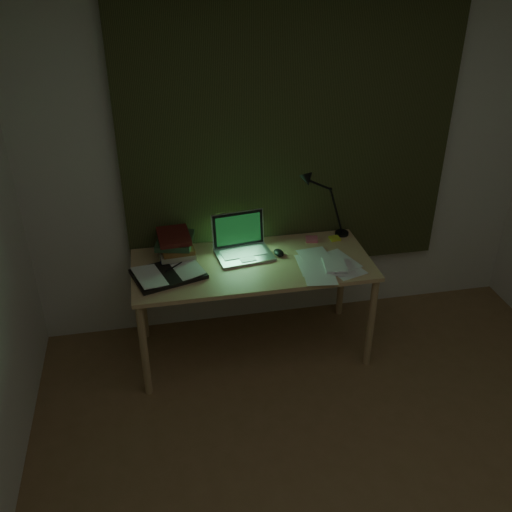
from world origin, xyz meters
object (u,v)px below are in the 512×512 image
(desk, at_px, (253,308))
(open_textbook, at_px, (168,273))
(book_stack, at_px, (175,244))
(desk_lamp, at_px, (344,201))
(loose_papers, at_px, (327,265))
(laptop, at_px, (244,239))

(desk, relative_size, open_textbook, 3.68)
(book_stack, bearing_deg, desk_lamp, 4.21)
(desk, xyz_separation_m, loose_papers, (0.46, -0.13, 0.36))
(open_textbook, xyz_separation_m, book_stack, (0.06, 0.23, 0.07))
(desk, bearing_deg, desk_lamp, 21.25)
(desk, height_order, laptop, laptop)
(desk, relative_size, desk_lamp, 3.02)
(open_textbook, distance_m, desk_lamp, 1.29)
(desk, distance_m, book_stack, 0.67)
(desk, distance_m, open_textbook, 0.65)
(desk, height_order, desk_lamp, desk_lamp)
(book_stack, distance_m, loose_papers, 0.99)
(loose_papers, relative_size, desk_lamp, 0.65)
(book_stack, relative_size, loose_papers, 0.81)
(book_stack, relative_size, desk_lamp, 0.52)
(laptop, relative_size, book_stack, 1.51)
(open_textbook, relative_size, desk_lamp, 0.82)
(laptop, distance_m, loose_papers, 0.55)
(book_stack, distance_m, desk_lamp, 1.18)
(laptop, xyz_separation_m, desk_lamp, (0.73, 0.17, 0.13))
(open_textbook, relative_size, loose_papers, 1.27)
(laptop, xyz_separation_m, open_textbook, (-0.50, -0.14, -0.11))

